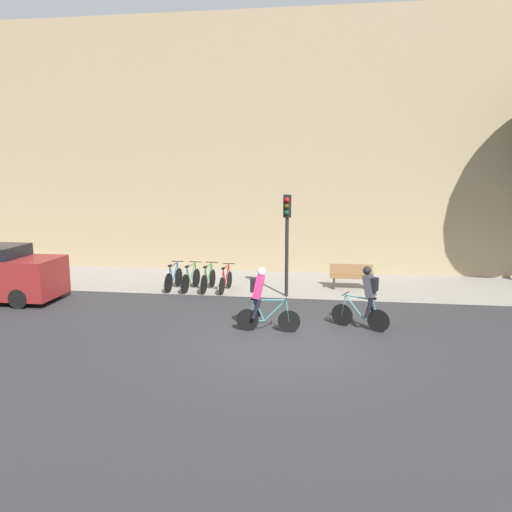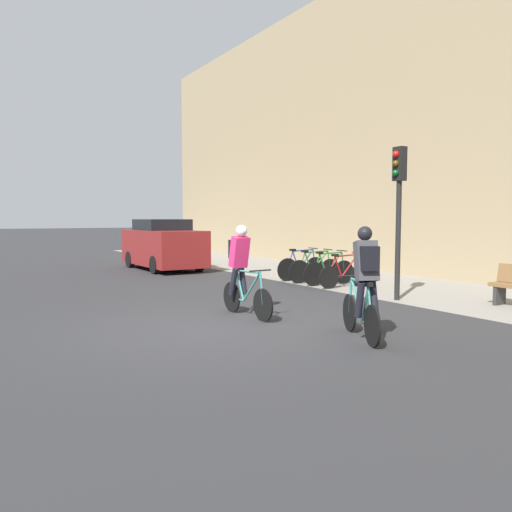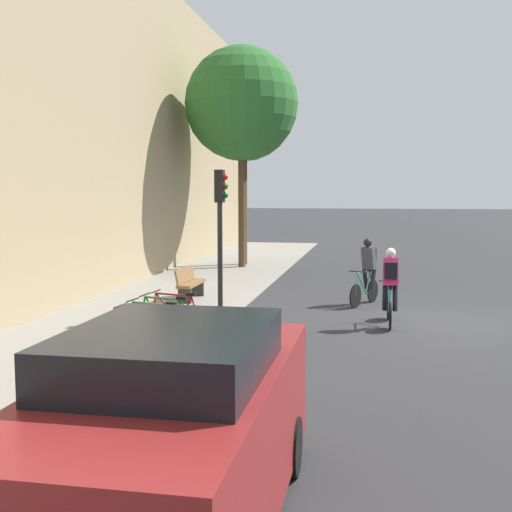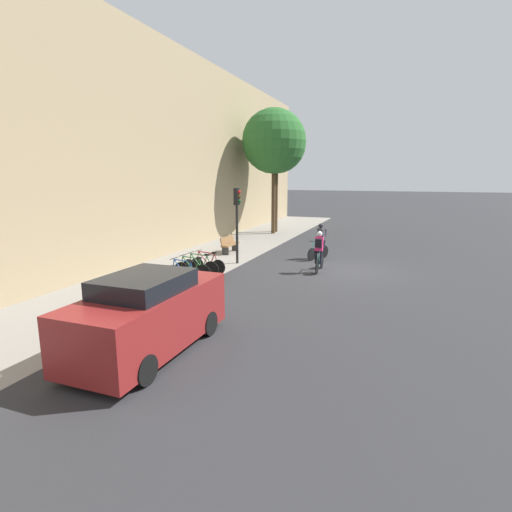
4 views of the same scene
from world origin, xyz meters
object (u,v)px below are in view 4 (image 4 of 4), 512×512
at_px(parked_bike_2, 200,267).
at_px(bench, 229,244).
at_px(parked_bike_3, 208,264).
at_px(parked_car, 149,314).
at_px(cyclist_pink, 319,250).
at_px(traffic_light_pole, 237,212).
at_px(cyclist_grey, 321,240).
at_px(parked_bike_0, 184,274).
at_px(parked_bike_1, 192,270).

relative_size(parked_bike_2, bench, 1.10).
height_order(parked_bike_3, parked_car, parked_car).
distance_m(cyclist_pink, parked_bike_2, 5.01).
bearing_deg(traffic_light_pole, cyclist_grey, -54.26).
bearing_deg(parked_bike_0, parked_bike_1, -0.08).
height_order(cyclist_pink, parked_bike_1, cyclist_pink).
distance_m(parked_bike_2, traffic_light_pole, 3.51).
height_order(cyclist_grey, parked_bike_1, cyclist_grey).
distance_m(bench, parked_car, 12.24).
distance_m(parked_bike_3, traffic_light_pole, 3.02).
xyz_separation_m(parked_bike_0, parked_bike_1, (0.64, -0.00, -0.00)).
distance_m(cyclist_grey, parked_bike_2, 6.53).
bearing_deg(cyclist_grey, parked_bike_1, 147.40).
distance_m(parked_bike_0, parked_bike_2, 1.29).
relative_size(cyclist_pink, parked_bike_2, 1.02).
bearing_deg(cyclist_pink, parked_bike_0, 131.12).
xyz_separation_m(cyclist_pink, cyclist_grey, (2.80, 0.52, 0.00)).
bearing_deg(cyclist_grey, bench, 92.18).
xyz_separation_m(parked_bike_0, parked_bike_3, (1.93, -0.00, -0.02)).
distance_m(parked_bike_3, bench, 4.58).
distance_m(parked_bike_0, parked_bike_3, 1.93).
xyz_separation_m(bench, parked_car, (-11.76, -3.36, 0.43)).
xyz_separation_m(cyclist_pink, parked_bike_2, (-2.48, 4.31, -0.54)).
distance_m(cyclist_pink, parked_car, 9.36).
bearing_deg(cyclist_pink, parked_bike_2, 119.91).
distance_m(parked_bike_2, parked_car, 7.07).
relative_size(cyclist_pink, parked_bike_1, 1.00).
relative_size(cyclist_grey, parked_car, 0.41).
relative_size(parked_bike_3, traffic_light_pole, 0.48).
height_order(parked_bike_0, parked_car, parked_car).
height_order(parked_bike_1, bench, parked_bike_1).
bearing_deg(parked_bike_1, parked_car, -158.89).
xyz_separation_m(parked_bike_0, traffic_light_pole, (4.13, -0.40, 2.01)).
height_order(cyclist_pink, parked_bike_0, cyclist_pink).
xyz_separation_m(cyclist_pink, parked_bike_3, (-1.84, 4.31, -0.56)).
distance_m(parked_bike_0, bench, 6.47).
height_order(parked_bike_0, parked_bike_2, parked_bike_0).
height_order(cyclist_pink, bench, cyclist_pink).
bearing_deg(bench, parked_bike_0, -170.75).
xyz_separation_m(cyclist_grey, parked_bike_1, (-5.93, 3.79, -0.54)).
xyz_separation_m(parked_bike_3, traffic_light_pole, (2.20, -0.40, 2.03)).
relative_size(parked_bike_3, bench, 1.06).
relative_size(parked_bike_0, traffic_light_pole, 0.48).
bearing_deg(parked_bike_0, cyclist_grey, -29.99).
height_order(cyclist_grey, bench, cyclist_grey).
xyz_separation_m(cyclist_grey, bench, (-0.18, 4.83, -0.48)).
bearing_deg(parked_bike_2, cyclist_pink, -60.09).
bearing_deg(parked_bike_0, cyclist_pink, -48.88).
xyz_separation_m(traffic_light_pole, parked_car, (-9.51, -1.92, -1.52)).
xyz_separation_m(parked_bike_1, bench, (5.74, 1.04, 0.06)).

